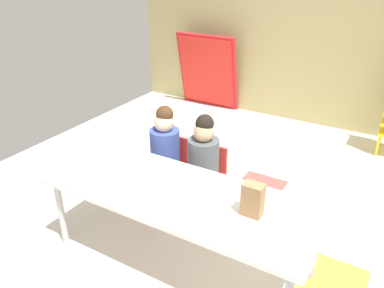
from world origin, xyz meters
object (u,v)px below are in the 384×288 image
paper_plate_near_edge (111,165)px  seated_child_near_camera (165,146)px  paper_bag_brown (253,200)px  folded_activity_table (207,72)px  craft_table (180,198)px  donut_powdered_on_plate (111,163)px  seated_child_middle_seat (204,156)px  paper_plate_center_table (148,176)px

paper_plate_near_edge → seated_child_near_camera: bearing=76.4°
paper_bag_brown → paper_plate_near_edge: 1.19m
seated_child_near_camera → folded_activity_table: (-0.86, 2.36, -0.02)m
craft_table → seated_child_near_camera: 0.80m
folded_activity_table → donut_powdered_on_plate: folded_activity_table is taller
seated_child_near_camera → craft_table: bearing=-48.5°
craft_table → paper_plate_near_edge: paper_plate_near_edge is taller
seated_child_middle_seat → folded_activity_table: (-1.25, 2.36, -0.02)m
seated_child_near_camera → donut_powdered_on_plate: bearing=-103.6°
craft_table → paper_plate_center_table: paper_plate_center_table is taller
folded_activity_table → donut_powdered_on_plate: 3.00m
paper_plate_near_edge → folded_activity_table: bearing=104.1°
paper_plate_center_table → donut_powdered_on_plate: donut_powdered_on_plate is taller
seated_child_middle_seat → paper_bag_brown: bearing=-41.4°
paper_bag_brown → seated_child_near_camera: bearing=150.9°
folded_activity_table → paper_bag_brown: 3.52m
paper_bag_brown → donut_powdered_on_plate: size_ratio=1.95×
paper_plate_center_table → donut_powdered_on_plate: size_ratio=1.60×
craft_table → folded_activity_table: (-1.40, 2.96, -0.00)m
folded_activity_table → seated_child_middle_seat: bearing=-62.1°
craft_table → paper_bag_brown: (0.52, 0.01, 0.16)m
paper_bag_brown → paper_plate_center_table: size_ratio=1.22×
paper_bag_brown → paper_plate_near_edge: (-1.18, 0.03, -0.11)m
seated_child_middle_seat → paper_plate_near_edge: 0.76m
paper_bag_brown → paper_plate_center_table: paper_bag_brown is taller
paper_plate_center_table → craft_table: bearing=-9.8°
seated_child_middle_seat → paper_plate_center_table: seated_child_middle_seat is taller
paper_plate_near_edge → paper_plate_center_table: bearing=1.4°
seated_child_middle_seat → seated_child_near_camera: bearing=180.0°
seated_child_middle_seat → donut_powdered_on_plate: (-0.52, -0.55, 0.06)m
folded_activity_table → paper_plate_near_edge: size_ratio=6.04×
seated_child_middle_seat → paper_plate_near_edge: size_ratio=5.10×
craft_table → seated_child_middle_seat: (-0.14, 0.60, 0.01)m
craft_table → donut_powdered_on_plate: 0.67m
seated_child_middle_seat → folded_activity_table: 2.67m
seated_child_middle_seat → paper_plate_near_edge: (-0.52, -0.55, 0.04)m
folded_activity_table → donut_powdered_on_plate: size_ratio=9.63×
craft_table → seated_child_near_camera: bearing=131.5°
seated_child_middle_seat → paper_plate_center_table: size_ratio=5.10×
paper_bag_brown → donut_powdered_on_plate: paper_bag_brown is taller
paper_plate_near_edge → paper_plate_center_table: same height
craft_table → donut_powdered_on_plate: (-0.66, 0.05, 0.07)m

